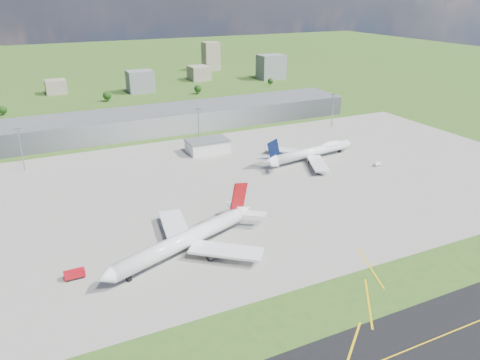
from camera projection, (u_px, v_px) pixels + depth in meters
name	position (u px, v px, depth m)	size (l,w,h in m)	color
ground	(170.00, 134.00, 345.05)	(1400.00, 1400.00, 0.00)	#34581B
apron	(248.00, 184.00, 257.23)	(360.00, 190.00, 0.08)	gray
terminal	(163.00, 120.00, 354.73)	(300.00, 42.00, 15.00)	gray
ops_building	(207.00, 146.00, 305.81)	(26.00, 16.00, 8.00)	silver
mast_west	(20.00, 142.00, 269.11)	(3.50, 2.00, 25.90)	gray
mast_center	(199.00, 121.00, 313.14)	(3.50, 2.00, 25.90)	gray
mast_east	(333.00, 104.00, 357.17)	(3.50, 2.00, 25.90)	gray
airliner_red_twin	(187.00, 239.00, 188.56)	(75.51, 57.16, 21.61)	white
airliner_blue_quad	(312.00, 152.00, 291.94)	(71.20, 55.41, 18.61)	white
fire_truck	(75.00, 275.00, 172.46)	(7.48, 3.01, 3.33)	#A80C15
tug_yellow	(197.00, 250.00, 190.08)	(3.78, 4.15, 1.80)	yellow
van_white_near	(320.00, 172.00, 269.84)	(3.71, 5.34, 2.51)	white
van_white_far	(377.00, 164.00, 282.51)	(4.47, 2.69, 2.21)	white
bldg_cw	(56.00, 87.00, 476.97)	(20.00, 18.00, 14.00)	gray
bldg_c	(140.00, 81.00, 482.43)	(26.00, 20.00, 22.00)	slate
bldg_ce	(199.00, 73.00, 548.97)	(22.00, 24.00, 16.00)	gray
bldg_e	(271.00, 67.00, 553.69)	(30.00, 22.00, 28.00)	slate
bldg_tall_e	(211.00, 56.00, 611.28)	(20.00, 18.00, 36.00)	gray
tree_w	(3.00, 110.00, 395.17)	(6.75, 6.75, 8.25)	#382314
tree_c	(107.00, 95.00, 443.34)	(8.10, 8.10, 9.90)	#382314
tree_e	(198.00, 89.00, 475.31)	(7.65, 7.65, 9.35)	#382314
tree_far_e	(270.00, 81.00, 520.05)	(6.30, 6.30, 7.70)	#382314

